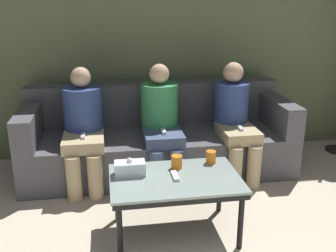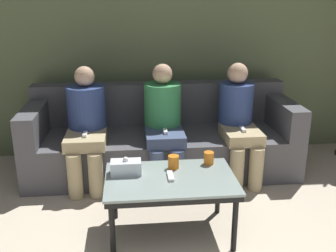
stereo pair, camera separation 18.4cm
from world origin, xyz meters
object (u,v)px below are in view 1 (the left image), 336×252
(seated_person_mid_left, at_px, (161,120))
(seated_person_mid_right, at_px, (234,117))
(game_remote, at_px, (175,176))
(seated_person_left_end, at_px, (83,124))
(cup_near_right, at_px, (176,162))
(tissue_box, at_px, (130,168))
(couch, at_px, (158,140))
(coffee_table, at_px, (175,183))
(cup_near_left, at_px, (211,157))

(seated_person_mid_left, relative_size, seated_person_mid_right, 1.00)
(game_remote, xyz_separation_m, seated_person_left_end, (-0.67, 0.97, 0.11))
(cup_near_right, xyz_separation_m, tissue_box, (-0.35, -0.06, 0.00))
(couch, distance_m, game_remote, 1.19)
(seated_person_mid_left, bearing_deg, couch, 90.00)
(tissue_box, relative_size, game_remote, 1.47)
(seated_person_left_end, height_order, seated_person_mid_right, seated_person_mid_right)
(cup_near_right, distance_m, game_remote, 0.16)
(seated_person_mid_left, height_order, seated_person_mid_right, seated_person_mid_left)
(coffee_table, relative_size, seated_person_mid_right, 0.85)
(coffee_table, bearing_deg, cup_near_left, 32.82)
(tissue_box, height_order, seated_person_mid_left, seated_person_mid_left)
(seated_person_mid_right, bearing_deg, seated_person_mid_left, 178.92)
(cup_near_left, xyz_separation_m, seated_person_mid_left, (-0.28, 0.77, 0.08))
(cup_near_right, bearing_deg, game_remote, -102.69)
(couch, bearing_deg, cup_near_left, -74.16)
(tissue_box, xyz_separation_m, game_remote, (0.31, -0.09, -0.04))
(coffee_table, relative_size, seated_person_left_end, 0.86)
(cup_near_left, relative_size, cup_near_right, 0.98)
(tissue_box, bearing_deg, cup_near_right, 9.96)
(seated_person_mid_left, bearing_deg, coffee_table, -92.33)
(seated_person_mid_left, bearing_deg, game_remote, -92.33)
(cup_near_left, height_order, seated_person_mid_right, seated_person_mid_right)
(seated_person_left_end, bearing_deg, game_remote, -55.29)
(seated_person_mid_right, bearing_deg, cup_near_left, -119.95)
(cup_near_right, relative_size, seated_person_mid_left, 0.09)
(coffee_table, distance_m, tissue_box, 0.34)
(coffee_table, bearing_deg, couch, 88.07)
(game_remote, distance_m, seated_person_mid_right, 1.23)
(coffee_table, height_order, seated_person_mid_right, seated_person_mid_right)
(couch, height_order, cup_near_left, couch)
(tissue_box, bearing_deg, seated_person_mid_left, 68.15)
(cup_near_left, distance_m, seated_person_left_end, 1.26)
(game_remote, height_order, seated_person_left_end, seated_person_left_end)
(cup_near_left, xyz_separation_m, seated_person_mid_right, (0.44, 0.76, 0.07))
(cup_near_right, bearing_deg, coffee_table, -102.69)
(tissue_box, xyz_separation_m, seated_person_mid_right, (1.07, 0.87, 0.07))
(seated_person_mid_left, bearing_deg, seated_person_left_end, -179.82)
(couch, relative_size, cup_near_right, 26.19)
(cup_near_right, relative_size, game_remote, 0.66)
(seated_person_mid_right, bearing_deg, game_remote, -128.08)
(coffee_table, bearing_deg, seated_person_mid_left, 87.67)
(cup_near_left, bearing_deg, seated_person_mid_right, 60.05)
(seated_person_left_end, bearing_deg, couch, 16.33)
(couch, relative_size, coffee_table, 2.80)
(couch, relative_size, seated_person_mid_right, 2.39)
(cup_near_left, height_order, game_remote, cup_near_left)
(coffee_table, relative_size, seated_person_mid_left, 0.85)
(couch, bearing_deg, seated_person_left_end, -163.67)
(couch, distance_m, cup_near_right, 1.05)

